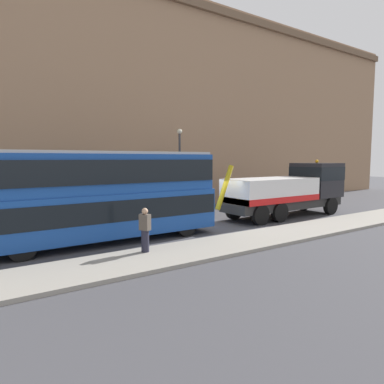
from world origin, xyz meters
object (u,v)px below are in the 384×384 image
Objects in this scene: recovery_tow_truck at (290,189)px; street_lamp at (180,162)px; pedestrian_onlooker at (145,231)px; double_decker_bus at (99,193)px.

street_lamp is at bearing 127.27° from recovery_tow_truck.
recovery_tow_truck is 12.33m from pedestrian_onlooker.
double_decker_bus reaches higher than pedestrian_onlooker.
pedestrian_onlooker is (-11.94, -2.99, -0.77)m from recovery_tow_truck.
recovery_tow_truck is at bearing -52.85° from street_lamp.
double_decker_bus is at bearing 76.64° from pedestrian_onlooker.
pedestrian_onlooker is at bearing -165.81° from recovery_tow_truck.
street_lamp is at bearing 23.93° from pedestrian_onlooker.
street_lamp is (7.34, 9.06, 2.49)m from pedestrian_onlooker.
street_lamp reaches higher than recovery_tow_truck.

